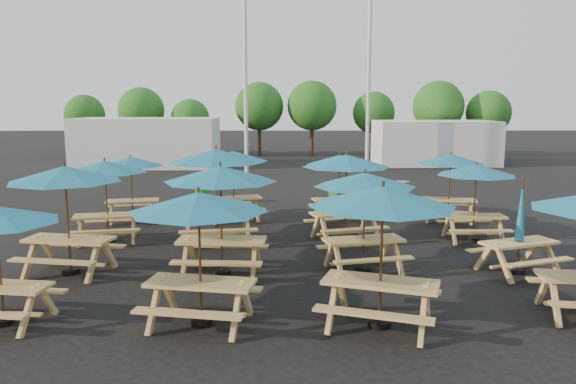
{
  "coord_description": "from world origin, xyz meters",
  "views": [
    {
      "loc": [
        -0.17,
        -14.71,
        3.7
      ],
      "look_at": [
        0.0,
        1.5,
        1.1
      ],
      "focal_mm": 35.0,
      "sensor_mm": 36.0,
      "label": 1
    }
  ],
  "objects_px": {
    "picnic_unit_8": "(383,203)",
    "picnic_unit_10": "(346,165)",
    "picnic_unit_4": "(199,208)",
    "picnic_unit_3": "(131,164)",
    "waste_bin_1": "(339,194)",
    "picnic_unit_9": "(365,184)",
    "waste_bin_3": "(355,193)",
    "waste_bin_4": "(402,193)",
    "picnic_unit_15": "(450,162)",
    "picnic_unit_7": "(233,159)",
    "waste_bin_0": "(203,192)",
    "picnic_unit_14": "(476,174)",
    "picnic_unit_13": "(520,234)",
    "picnic_unit_6": "(216,160)",
    "picnic_unit_5": "(220,179)",
    "waste_bin_2": "(336,193)",
    "picnic_unit_1": "(65,179)",
    "picnic_unit_11": "(339,163)",
    "picnic_unit_2": "(105,170)"
  },
  "relations": [
    {
      "from": "picnic_unit_5",
      "to": "picnic_unit_7",
      "type": "bearing_deg",
      "value": 96.14
    },
    {
      "from": "picnic_unit_4",
      "to": "picnic_unit_5",
      "type": "relative_size",
      "value": 1.04
    },
    {
      "from": "picnic_unit_11",
      "to": "picnic_unit_3",
      "type": "bearing_deg",
      "value": 170.59
    },
    {
      "from": "picnic_unit_13",
      "to": "waste_bin_0",
      "type": "xyz_separation_m",
      "value": [
        -8.09,
        8.69,
        -0.46
      ]
    },
    {
      "from": "picnic_unit_1",
      "to": "picnic_unit_2",
      "type": "xyz_separation_m",
      "value": [
        -0.05,
        2.84,
        -0.16
      ]
    },
    {
      "from": "picnic_unit_14",
      "to": "waste_bin_4",
      "type": "distance_m",
      "value": 5.76
    },
    {
      "from": "picnic_unit_2",
      "to": "picnic_unit_3",
      "type": "relative_size",
      "value": 1.07
    },
    {
      "from": "waste_bin_0",
      "to": "waste_bin_2",
      "type": "xyz_separation_m",
      "value": [
        4.91,
        -0.21,
        0.0
      ]
    },
    {
      "from": "waste_bin_3",
      "to": "picnic_unit_6",
      "type": "bearing_deg",
      "value": -127.35
    },
    {
      "from": "picnic_unit_9",
      "to": "waste_bin_0",
      "type": "relative_size",
      "value": 3.19
    },
    {
      "from": "picnic_unit_8",
      "to": "picnic_unit_3",
      "type": "bearing_deg",
      "value": 146.08
    },
    {
      "from": "picnic_unit_4",
      "to": "picnic_unit_8",
      "type": "xyz_separation_m",
      "value": [
        2.98,
        -0.11,
        0.1
      ]
    },
    {
      "from": "picnic_unit_4",
      "to": "waste_bin_4",
      "type": "height_order",
      "value": "picnic_unit_4"
    },
    {
      "from": "picnic_unit_13",
      "to": "picnic_unit_14",
      "type": "height_order",
      "value": "picnic_unit_13"
    },
    {
      "from": "waste_bin_3",
      "to": "waste_bin_1",
      "type": "bearing_deg",
      "value": -162.04
    },
    {
      "from": "picnic_unit_13",
      "to": "picnic_unit_15",
      "type": "xyz_separation_m",
      "value": [
        0.07,
        5.45,
        0.98
      ]
    },
    {
      "from": "picnic_unit_2",
      "to": "picnic_unit_7",
      "type": "xyz_separation_m",
      "value": [
        3.14,
        2.74,
        0.01
      ]
    },
    {
      "from": "picnic_unit_2",
      "to": "picnic_unit_5",
      "type": "relative_size",
      "value": 1.02
    },
    {
      "from": "picnic_unit_9",
      "to": "picnic_unit_4",
      "type": "bearing_deg",
      "value": -149.28
    },
    {
      "from": "picnic_unit_9",
      "to": "waste_bin_1",
      "type": "bearing_deg",
      "value": 75.19
    },
    {
      "from": "waste_bin_1",
      "to": "waste_bin_3",
      "type": "bearing_deg",
      "value": 17.96
    },
    {
      "from": "picnic_unit_15",
      "to": "waste_bin_2",
      "type": "height_order",
      "value": "picnic_unit_15"
    },
    {
      "from": "picnic_unit_6",
      "to": "waste_bin_0",
      "type": "distance_m",
      "value": 6.33
    },
    {
      "from": "picnic_unit_6",
      "to": "picnic_unit_10",
      "type": "height_order",
      "value": "picnic_unit_6"
    },
    {
      "from": "picnic_unit_3",
      "to": "waste_bin_1",
      "type": "xyz_separation_m",
      "value": [
        6.74,
        2.79,
        -1.38
      ]
    },
    {
      "from": "waste_bin_3",
      "to": "waste_bin_4",
      "type": "distance_m",
      "value": 1.73
    },
    {
      "from": "picnic_unit_9",
      "to": "waste_bin_1",
      "type": "distance_m",
      "value": 8.25
    },
    {
      "from": "picnic_unit_7",
      "to": "waste_bin_3",
      "type": "height_order",
      "value": "picnic_unit_7"
    },
    {
      "from": "waste_bin_3",
      "to": "picnic_unit_10",
      "type": "bearing_deg",
      "value": -99.94
    },
    {
      "from": "picnic_unit_1",
      "to": "picnic_unit_5",
      "type": "xyz_separation_m",
      "value": [
        3.32,
        -0.15,
        0.02
      ]
    },
    {
      "from": "picnic_unit_9",
      "to": "picnic_unit_11",
      "type": "height_order",
      "value": "picnic_unit_9"
    },
    {
      "from": "picnic_unit_5",
      "to": "waste_bin_4",
      "type": "height_order",
      "value": "picnic_unit_5"
    },
    {
      "from": "picnic_unit_1",
      "to": "picnic_unit_11",
      "type": "height_order",
      "value": "picnic_unit_1"
    },
    {
      "from": "picnic_unit_10",
      "to": "picnic_unit_13",
      "type": "xyz_separation_m",
      "value": [
        3.44,
        -2.96,
        -1.18
      ]
    },
    {
      "from": "picnic_unit_8",
      "to": "picnic_unit_10",
      "type": "distance_m",
      "value": 5.88
    },
    {
      "from": "waste_bin_0",
      "to": "picnic_unit_14",
      "type": "bearing_deg",
      "value": -35.38
    },
    {
      "from": "picnic_unit_15",
      "to": "waste_bin_0",
      "type": "height_order",
      "value": "picnic_unit_15"
    },
    {
      "from": "picnic_unit_3",
      "to": "waste_bin_0",
      "type": "height_order",
      "value": "picnic_unit_3"
    },
    {
      "from": "picnic_unit_4",
      "to": "waste_bin_3",
      "type": "xyz_separation_m",
      "value": [
        4.03,
        11.29,
        -1.58
      ]
    },
    {
      "from": "picnic_unit_7",
      "to": "picnic_unit_11",
      "type": "distance_m",
      "value": 3.33
    },
    {
      "from": "picnic_unit_9",
      "to": "picnic_unit_14",
      "type": "distance_m",
      "value": 4.35
    },
    {
      "from": "picnic_unit_7",
      "to": "picnic_unit_9",
      "type": "bearing_deg",
      "value": -73.95
    },
    {
      "from": "waste_bin_3",
      "to": "waste_bin_0",
      "type": "bearing_deg",
      "value": 177.89
    },
    {
      "from": "picnic_unit_10",
      "to": "picnic_unit_3",
      "type": "bearing_deg",
      "value": 141.79
    },
    {
      "from": "picnic_unit_13",
      "to": "picnic_unit_4",
      "type": "bearing_deg",
      "value": -176.62
    },
    {
      "from": "picnic_unit_9",
      "to": "waste_bin_4",
      "type": "bearing_deg",
      "value": 59.7
    },
    {
      "from": "picnic_unit_5",
      "to": "waste_bin_4",
      "type": "distance_m",
      "value": 10.4
    },
    {
      "from": "picnic_unit_10",
      "to": "waste_bin_4",
      "type": "relative_size",
      "value": 3.51
    },
    {
      "from": "picnic_unit_3",
      "to": "picnic_unit_5",
      "type": "xyz_separation_m",
      "value": [
        3.38,
        -5.56,
        0.3
      ]
    },
    {
      "from": "waste_bin_4",
      "to": "picnic_unit_15",
      "type": "bearing_deg",
      "value": -74.78
    }
  ]
}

